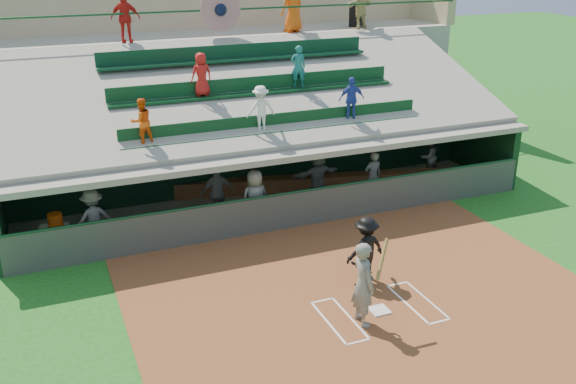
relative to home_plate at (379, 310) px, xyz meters
name	(u,v)px	position (x,y,z in m)	size (l,w,h in m)	color
ground	(379,312)	(0.00, 0.00, -0.04)	(100.00, 100.00, 0.00)	#195819
dirt_slab	(369,301)	(0.00, 0.50, -0.03)	(11.00, 9.00, 0.02)	brown
home_plate	(379,310)	(0.00, 0.00, 0.00)	(0.43, 0.43, 0.03)	silver
batters_box_chalk	(379,311)	(0.00, 0.00, -0.01)	(2.65, 1.85, 0.01)	white
dugout_floor	(274,205)	(0.00, 6.75, -0.02)	(16.00, 3.50, 0.04)	gray
concourse_slab	(213,92)	(0.00, 13.50, 2.26)	(20.00, 3.00, 4.60)	#99978B
grandstand	(236,110)	(-0.01, 10.51, 2.23)	(20.40, 10.40, 7.80)	#454944
batter_at_plate	(363,283)	(-0.60, -0.26, 0.97)	(0.87, 0.78, 1.96)	#62645F
catcher	(362,264)	(0.17, 1.21, 0.57)	(0.57, 0.44, 1.17)	black
home_umpire	(366,248)	(0.43, 1.50, 0.81)	(1.07, 0.61, 1.66)	black
dugout_bench	(258,186)	(-0.11, 7.95, 0.25)	(16.62, 0.50, 0.50)	brown
white_table	(55,238)	(-6.66, 6.04, 0.34)	(0.77, 0.58, 0.68)	silver
water_cooler	(55,221)	(-6.58, 6.01, 0.88)	(0.39, 0.39, 0.39)	#C6460B
dugout_player_a	(93,218)	(-5.61, 5.87, 0.84)	(1.07, 0.62, 1.66)	#5C5F5A
dugout_player_b	(218,193)	(-1.97, 6.27, 0.89)	(1.03, 0.43, 1.76)	#5B5D58
dugout_player_c	(255,199)	(-1.09, 5.42, 0.89)	(0.86, 0.56, 1.76)	#61635E
dugout_player_d	(317,176)	(1.37, 6.43, 0.90)	(1.67, 0.53, 1.80)	#5E605A
dugout_player_e	(373,176)	(3.13, 5.98, 0.82)	(0.59, 0.39, 1.62)	#5F615C
dugout_player_f	(428,157)	(5.98, 7.09, 0.78)	(0.75, 0.58, 1.54)	#5C5E59
trash_bin	(356,16)	(6.08, 13.07, 5.00)	(0.58, 0.58, 0.87)	black
concourse_staff_a	(125,18)	(-3.35, 12.11, 5.41)	(1.00, 0.41, 1.70)	red
concourse_staff_b	(293,5)	(3.04, 12.52, 5.58)	(0.99, 0.64, 2.03)	#E7540D
concourse_staff_c	(361,6)	(5.94, 12.44, 5.44)	(1.63, 0.52, 1.76)	tan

